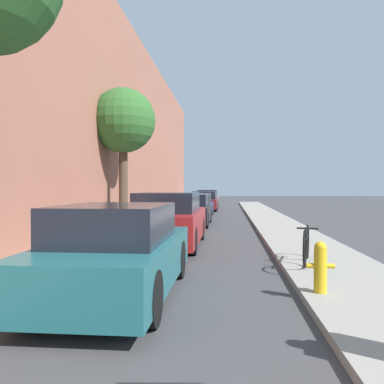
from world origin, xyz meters
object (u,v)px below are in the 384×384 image
Objects in this scene: fire_hydrant at (320,266)px; bicycle at (306,244)px; parked_car_grey at (208,199)px; parked_car_maroon at (205,201)px; parked_car_red at (169,221)px; parked_car_teal at (118,253)px; street_tree_far at (123,122)px; parked_car_navy at (196,205)px; parked_car_black at (189,210)px.

bicycle is at bearing 84.01° from fire_hydrant.
parked_car_maroon is at bearing -89.07° from parked_car_grey.
parked_car_red is 6.10× the size of fire_hydrant.
parked_car_red is 1.03× the size of parked_car_maroon.
parked_car_teal is 3.96m from bicycle.
street_tree_far reaches higher than parked_car_teal.
bicycle is at bearing -50.10° from street_tree_far.
parked_car_grey is 25.46m from bicycle.
parked_car_red reaches higher than bicycle.
parked_car_maroon reaches higher than bicycle.
parked_car_navy is at bearing 73.14° from street_tree_far.
parked_car_red is 22.55m from parked_car_grey.
parked_car_red reaches higher than parked_car_black.
parked_car_teal reaches higher than fire_hydrant.
street_tree_far is 3.10× the size of bicycle.
parked_car_maroon is 5.91× the size of fire_hydrant.
parked_car_black is 0.98× the size of parked_car_maroon.
street_tree_far reaches higher than parked_car_red.
parked_car_navy is at bearing 90.65° from parked_car_teal.
parked_car_grey is at bearing 96.44° from fire_hydrant.
parked_car_grey is at bearing 90.32° from parked_car_black.
bicycle is (5.61, -6.71, -3.66)m from street_tree_far.
parked_car_navy is at bearing 100.98° from fire_hydrant.
street_tree_far is (-2.40, 9.03, 3.50)m from parked_car_teal.
bicycle is (3.34, -25.24, -0.19)m from parked_car_grey.
parked_car_navy is 0.97× the size of parked_car_grey.
parked_car_red is 0.84× the size of street_tree_far.
parked_car_grey is 0.79× the size of street_tree_far.
parked_car_red is at bearing -89.04° from parked_car_navy.
street_tree_far is (-2.36, -12.63, 3.51)m from parked_car_maroon.
parked_car_red is 1.11× the size of parked_car_navy.
parked_car_grey is 18.99m from street_tree_far.
parked_car_black is 1.06× the size of parked_car_navy.
fire_hydrant is 0.43× the size of bicycle.
street_tree_far is at bearing -96.97° from parked_car_grey.
parked_car_black is at bearing -89.68° from parked_car_grey.
parked_car_navy reaches higher than fire_hydrant.
bicycle is at bearing -69.58° from parked_car_black.
fire_hydrant is 2.26m from bicycle.
parked_car_red is at bearing -89.65° from parked_car_grey.
street_tree_far reaches higher than parked_car_grey.
parked_car_black reaches higher than fire_hydrant.
fire_hydrant is at bearing 1.40° from parked_car_teal.
parked_car_teal is at bearing -75.10° from street_tree_far.
parked_car_maroon is at bearing 79.41° from street_tree_far.
parked_car_maroon is 1.04× the size of parked_car_grey.
parked_car_grey reaches higher than fire_hydrant.
parked_car_teal reaches higher than parked_car_navy.
parked_car_maroon is at bearing 89.97° from parked_car_black.
street_tree_far is (-2.36, -2.02, 3.51)m from parked_car_black.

